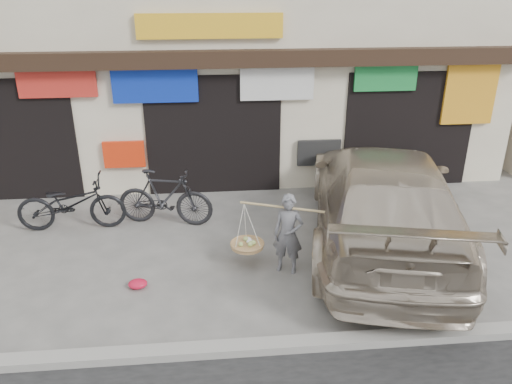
{
  "coord_description": "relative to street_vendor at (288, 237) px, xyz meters",
  "views": [
    {
      "loc": [
        -0.07,
        -7.29,
        4.63
      ],
      "look_at": [
        0.7,
        0.9,
        1.07
      ],
      "focal_mm": 35.0,
      "sensor_mm": 36.0,
      "label": 1
    }
  ],
  "objects": [
    {
      "name": "kerb",
      "position": [
        -1.15,
        -1.94,
        -0.57
      ],
      "size": [
        70.0,
        0.25,
        0.12
      ],
      "primitive_type": "cube",
      "color": "gray",
      "rests_on": "ground"
    },
    {
      "name": "ground",
      "position": [
        -1.15,
        0.06,
        -0.63
      ],
      "size": [
        70.0,
        70.0,
        0.0
      ],
      "primitive_type": "plane",
      "color": "slate",
      "rests_on": "ground"
    },
    {
      "name": "bike_1",
      "position": [
        -2.17,
        1.97,
        -0.05
      ],
      "size": [
        2.0,
        0.96,
        1.16
      ],
      "primitive_type": "imported",
      "rotation": [
        0.0,
        0.0,
        1.35
      ],
      "color": "black",
      "rests_on": "ground"
    },
    {
      "name": "suv",
      "position": [
        1.89,
        0.9,
        0.27
      ],
      "size": [
        3.83,
        6.63,
        1.81
      ],
      "rotation": [
        0.0,
        0.0,
        2.92
      ],
      "color": "#C0B19B",
      "rests_on": "ground"
    },
    {
      "name": "street_vendor",
      "position": [
        0.0,
        0.0,
        0.0
      ],
      "size": [
        1.89,
        1.07,
        1.4
      ],
      "rotation": [
        0.0,
        0.0,
        -0.37
      ],
      "color": "slate",
      "rests_on": "ground"
    },
    {
      "name": "bike_0",
      "position": [
        -3.99,
        1.93,
        -0.09
      ],
      "size": [
        2.09,
        0.76,
        1.09
      ],
      "primitive_type": "imported",
      "rotation": [
        0.0,
        0.0,
        1.59
      ],
      "color": "black",
      "rests_on": "ground"
    },
    {
      "name": "shophouse_block",
      "position": [
        -1.15,
        6.47,
        2.81
      ],
      "size": [
        14.0,
        6.32,
        7.0
      ],
      "color": "beige",
      "rests_on": "ground"
    },
    {
      "name": "red_bag",
      "position": [
        -2.48,
        -0.29,
        -0.56
      ],
      "size": [
        0.31,
        0.25,
        0.14
      ],
      "primitive_type": "ellipsoid",
      "color": "red",
      "rests_on": "ground"
    }
  ]
}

